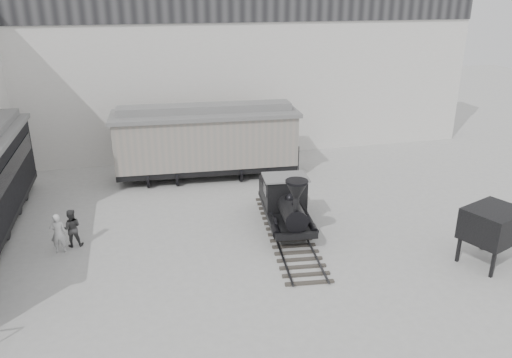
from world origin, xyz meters
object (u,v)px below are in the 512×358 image
object	(u,v)px
visitor_a	(58,233)
locomotive	(286,206)
boxcar	(206,140)
visitor_b	(72,228)
coal_hopper	(492,228)

from	to	relation	value
visitor_a	locomotive	bearing A→B (deg)	175.60
boxcar	visitor_b	world-z (taller)	boxcar
visitor_a	visitor_b	bearing A→B (deg)	-140.88
boxcar	visitor_b	size ratio (longest dim) A/B	6.36
coal_hopper	boxcar	bearing A→B (deg)	105.70
boxcar	locomotive	bearing A→B (deg)	-68.68
visitor_b	boxcar	bearing A→B (deg)	-135.95
boxcar	visitor_a	xyz separation A→B (m)	(-7.00, -7.07, -1.31)
boxcar	visitor_a	distance (m)	10.04
visitor_b	visitor_a	bearing A→B (deg)	41.13
boxcar	coal_hopper	world-z (taller)	boxcar
visitor_a	visitor_b	world-z (taller)	visitor_a
boxcar	coal_hopper	distance (m)	14.86
locomotive	boxcar	xyz separation A→B (m)	(-2.30, 7.23, 1.07)
locomotive	coal_hopper	size ratio (longest dim) A/B	3.32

